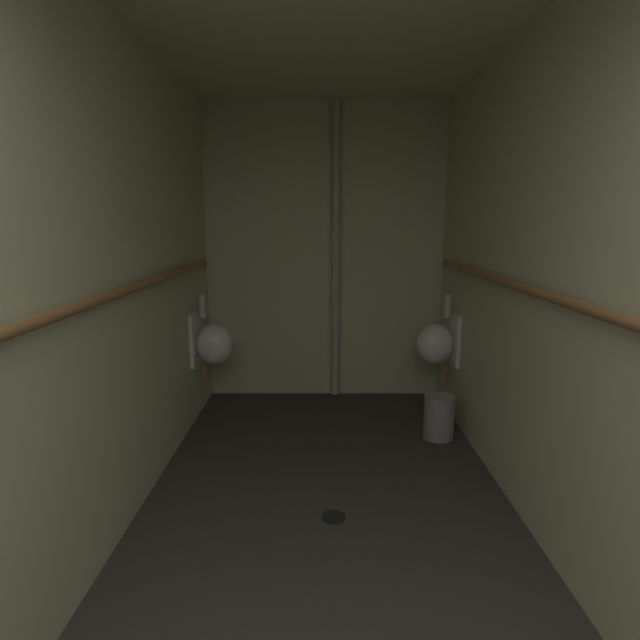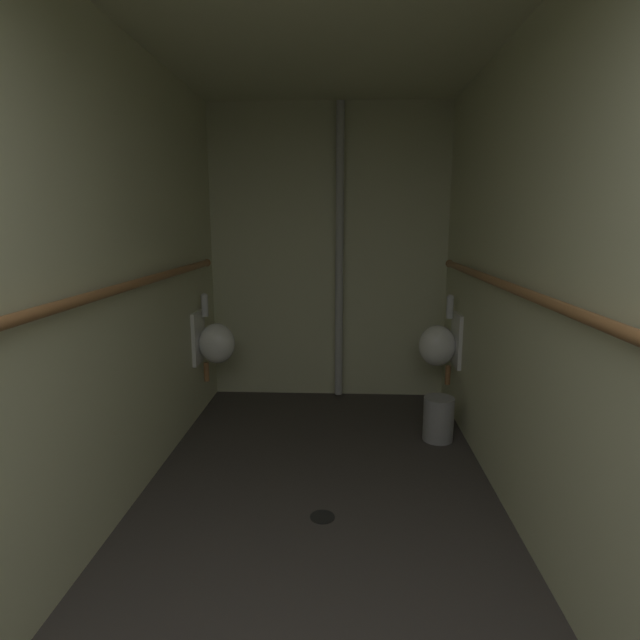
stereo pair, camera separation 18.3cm
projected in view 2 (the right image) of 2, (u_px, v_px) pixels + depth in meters
name	position (u px, v px, depth m)	size (l,w,h in m)	color
floor	(314.00, 547.00, 2.63)	(2.29, 4.70, 0.08)	#383330
wall_left	(82.00, 284.00, 2.42)	(0.06, 4.70, 2.67)	beige
wall_right	(555.00, 287.00, 2.32)	(0.06, 4.70, 2.67)	beige
wall_back	(329.00, 255.00, 4.64)	(2.29, 0.06, 2.67)	beige
urinal_left_mid	(214.00, 342.00, 4.21)	(0.32, 0.30, 0.76)	white
urinal_right_mid	(440.00, 344.00, 4.13)	(0.32, 0.30, 0.76)	white
supply_pipe_left	(100.00, 294.00, 2.41)	(0.06, 3.90, 0.06)	#936038
supply_pipe_right	(536.00, 298.00, 2.30)	(0.06, 3.94, 0.06)	#936038
standpipe_back_wall	(339.00, 255.00, 4.53)	(0.07, 0.07, 2.62)	#B2B2B2
floor_drain	(322.00, 517.00, 2.82)	(0.14, 0.14, 0.01)	black
waste_bin	(438.00, 419.00, 3.80)	(0.23, 0.23, 0.34)	gray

